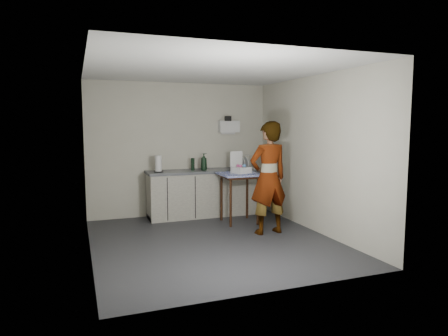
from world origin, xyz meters
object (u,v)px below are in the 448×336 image
object	(u,v)px
kitchen_counter	(204,194)
dish_rack	(243,165)
paper_towel	(158,164)
soda_can	(203,167)
standing_man	(268,178)
dark_bottle	(193,164)
side_table	(239,180)
bakery_box	(240,168)
soap_bottle	(204,162)

from	to	relation	value
kitchen_counter	dish_rack	bearing A→B (deg)	-4.02
paper_towel	kitchen_counter	bearing A→B (deg)	4.18
soda_can	paper_towel	bearing A→B (deg)	-175.89
standing_man	dark_bottle	bearing A→B (deg)	-68.57
standing_man	soda_can	distance (m)	1.71
side_table	bakery_box	bearing A→B (deg)	43.57
soap_bottle	dark_bottle	distance (m)	0.22
kitchen_counter	dark_bottle	size ratio (longest dim) A/B	9.55
soap_bottle	dish_rack	bearing A→B (deg)	1.52
paper_towel	dark_bottle	bearing A→B (deg)	7.45
soda_can	bakery_box	bearing A→B (deg)	-56.08
soda_can	bakery_box	xyz separation A→B (m)	(0.49, -0.72, 0.03)
standing_man	soap_bottle	xyz separation A→B (m)	(-0.62, 1.52, 0.15)
dark_bottle	dish_rack	size ratio (longest dim) A/B	0.60
side_table	soap_bottle	world-z (taller)	soap_bottle
bakery_box	kitchen_counter	bearing A→B (deg)	106.92
kitchen_counter	paper_towel	xyz separation A→B (m)	(-0.91, -0.07, 0.63)
kitchen_counter	soap_bottle	world-z (taller)	soap_bottle
soda_can	paper_towel	distance (m)	0.90
side_table	dark_bottle	world-z (taller)	dark_bottle
kitchen_counter	bakery_box	world-z (taller)	bakery_box
dish_rack	bakery_box	bearing A→B (deg)	-117.17
kitchen_counter	bakery_box	distance (m)	1.03
kitchen_counter	paper_towel	size ratio (longest dim) A/B	7.26
standing_man	dish_rack	distance (m)	1.55
soda_can	dish_rack	size ratio (longest dim) A/B	0.30
standing_man	soda_can	bearing A→B (deg)	-74.15
dish_rack	soda_can	bearing A→B (deg)	176.29
kitchen_counter	dish_rack	xyz separation A→B (m)	(0.81, -0.06, 0.55)
side_table	bakery_box	size ratio (longest dim) A/B	2.32
standing_man	dark_bottle	distance (m)	1.82
dark_bottle	soda_can	bearing A→B (deg)	-7.52
side_table	kitchen_counter	bearing A→B (deg)	121.57
soap_bottle	side_table	bearing A→B (deg)	-55.83
soap_bottle	paper_towel	bearing A→B (deg)	179.20
soda_can	bakery_box	distance (m)	0.87
soap_bottle	bakery_box	size ratio (longest dim) A/B	0.84
soap_bottle	soda_can	xyz separation A→B (m)	(0.01, 0.08, -0.11)
side_table	standing_man	bearing A→B (deg)	-76.92
paper_towel	dish_rack	xyz separation A→B (m)	(1.72, 0.01, -0.08)
soap_bottle	paper_towel	distance (m)	0.88
side_table	soda_can	xyz separation A→B (m)	(-0.45, 0.75, 0.18)
standing_man	dish_rack	bearing A→B (deg)	-103.25
soap_bottle	soda_can	size ratio (longest dim) A/B	2.84
side_table	paper_towel	xyz separation A→B (m)	(-1.34, 0.69, 0.26)
soap_bottle	dark_bottle	size ratio (longest dim) A/B	1.40
soap_bottle	dish_rack	xyz separation A→B (m)	(0.84, 0.02, -0.10)
soap_bottle	dark_bottle	bearing A→B (deg)	151.94
paper_towel	bakery_box	xyz separation A→B (m)	(1.38, -0.66, -0.06)
bakery_box	soap_bottle	bearing A→B (deg)	111.72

